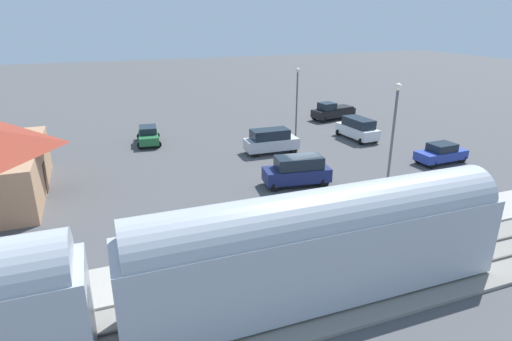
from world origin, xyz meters
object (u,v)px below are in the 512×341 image
pedestrian_waiting_far (491,201)px  sedan_green (148,135)px  passenger_train (101,287)px  suv_silver (271,141)px  suv_navy (297,170)px  sedan_blue (441,153)px  pedestrian_on_platform (389,217)px  light_pole_lot_center (297,94)px  light_pole_near_platform (393,133)px  pickup_black (333,111)px  suv_white (358,128)px

pedestrian_waiting_far → sedan_green: bearing=35.5°
passenger_train → suv_silver: (20.69, -15.30, -1.71)m
suv_navy → suv_silver: same height
suv_navy → sedan_blue: size_ratio=1.11×
passenger_train → pedestrian_on_platform: bearing=-76.8°
sedan_green → light_pole_lot_center: size_ratio=0.65×
suv_navy → light_pole_near_platform: 7.90m
pedestrian_waiting_far → sedan_blue: pedestrian_waiting_far is taller
suv_navy → light_pole_lot_center: light_pole_lot_center is taller
pedestrian_on_platform → sedan_blue: pedestrian_on_platform is taller
pedestrian_on_platform → light_pole_near_platform: bearing=-35.1°
pedestrian_on_platform → light_pole_near_platform: 5.48m
pickup_black → suv_navy: suv_navy is taller
pickup_black → suv_navy: size_ratio=1.10×
light_pole_lot_center → pickup_black: bearing=-53.2°
pedestrian_waiting_far → passenger_train: bearing=98.1°
pedestrian_on_platform → sedan_green: (24.12, 10.23, -0.40)m
sedan_blue → light_pole_near_platform: size_ratio=0.56×
pedestrian_waiting_far → pickup_black: (27.09, -4.86, -0.25)m
pedestrian_waiting_far → sedan_green: size_ratio=0.37×
suv_white → sedan_green: bearing=73.4°
pedestrian_waiting_far → suv_navy: 12.74m
suv_silver → light_pole_lot_center: (3.75, -4.38, 3.39)m
passenger_train → sedan_blue: bearing=-65.3°
pedestrian_on_platform → light_pole_near_platform: light_pole_near_platform is taller
pedestrian_waiting_far → light_pole_lot_center: bearing=7.9°
light_pole_near_platform → pickup_black: bearing=-22.8°
sedan_blue → light_pole_near_platform: light_pole_near_platform is taller
pedestrian_waiting_far → suv_navy: size_ratio=0.33×
pedestrian_waiting_far → sedan_green: pedestrian_waiting_far is taller
passenger_train → sedan_blue: size_ratio=7.65×
light_pole_near_platform → suv_navy: bearing=31.4°
suv_white → light_pole_lot_center: (2.73, 5.65, 3.39)m
passenger_train → light_pole_near_platform: size_ratio=4.29×
suv_white → sedan_blue: bearing=-164.4°
pickup_black → light_pole_lot_center: light_pole_lot_center is taller
suv_navy → light_pole_near_platform: size_ratio=0.62×
suv_navy → suv_white: same height
suv_white → light_pole_lot_center: bearing=64.2°
suv_white → light_pole_lot_center: size_ratio=0.70×
sedan_green → light_pole_near_platform: size_ratio=0.57×
passenger_train → sedan_green: size_ratio=7.55×
passenger_train → sedan_green: 28.27m
sedan_blue → suv_white: 9.27m
pickup_black → light_pole_near_platform: bearing=157.2°
pedestrian_waiting_far → suv_silver: size_ratio=0.35×
pickup_black → light_pole_lot_center: bearing=126.8°
sedan_blue → light_pole_lot_center: light_pole_lot_center is taller
suv_white → suv_navy: bearing=128.9°
suv_white → pedestrian_waiting_far: bearing=171.7°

